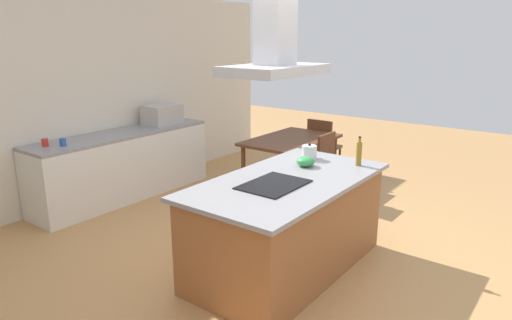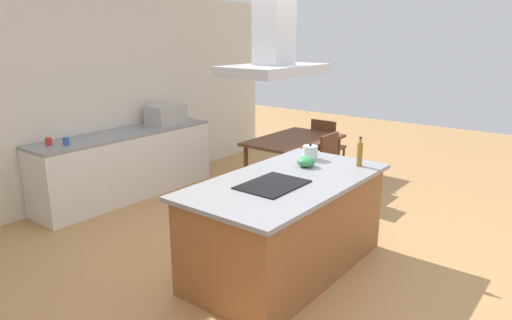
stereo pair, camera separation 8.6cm
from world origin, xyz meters
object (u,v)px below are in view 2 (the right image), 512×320
(chair_at_right_end, at_px, (326,143))
(mixing_bowl, at_px, (306,162))
(coffee_mug_red, at_px, (49,142))
(range_hood, at_px, (274,43))
(chair_facing_island, at_px, (335,163))
(tea_kettle, at_px, (310,152))
(dining_table, at_px, (294,144))
(olive_oil_bottle, at_px, (360,154))
(cooktop, at_px, (273,185))
(coffee_mug_blue, at_px, (66,141))
(countertop_microwave, at_px, (166,114))

(chair_at_right_end, bearing_deg, mixing_bowl, -154.88)
(coffee_mug_red, xyz_separation_m, chair_at_right_end, (3.55, -1.73, -0.44))
(chair_at_right_end, relative_size, range_hood, 0.99)
(mixing_bowl, xyz_separation_m, chair_facing_island, (1.53, 0.48, -0.44))
(chair_facing_island, bearing_deg, tea_kettle, -163.83)
(dining_table, relative_size, chair_facing_island, 1.57)
(olive_oil_bottle, distance_m, chair_facing_island, 1.57)
(dining_table, distance_m, chair_facing_island, 0.68)
(cooktop, height_order, range_hood, range_hood)
(coffee_mug_blue, bearing_deg, dining_table, -32.29)
(mixing_bowl, distance_m, chair_facing_island, 1.66)
(coffee_mug_red, xyz_separation_m, range_hood, (0.43, -2.96, 1.16))
(coffee_mug_red, relative_size, range_hood, 0.10)
(tea_kettle, height_order, range_hood, range_hood)
(tea_kettle, bearing_deg, coffee_mug_blue, 115.41)
(coffee_mug_red, bearing_deg, olive_oil_bottle, -66.13)
(cooktop, relative_size, chair_at_right_end, 0.67)
(coffee_mug_red, xyz_separation_m, chair_facing_island, (2.64, -2.39, -0.44))
(olive_oil_bottle, bearing_deg, mixing_bowl, 130.01)
(mixing_bowl, xyz_separation_m, chair_at_right_end, (2.44, 1.15, -0.44))
(cooktop, relative_size, olive_oil_bottle, 2.03)
(cooktop, relative_size, chair_facing_island, 0.67)
(coffee_mug_red, height_order, chair_facing_island, coffee_mug_red)
(chair_at_right_end, xyz_separation_m, range_hood, (-3.12, -1.23, 1.59))
(range_hood, bearing_deg, mixing_bowl, 7.03)
(mixing_bowl, height_order, countertop_microwave, countertop_microwave)
(range_hood, bearing_deg, countertop_microwave, 65.43)
(cooktop, height_order, countertop_microwave, countertop_microwave)
(coffee_mug_red, bearing_deg, mixing_bowl, -68.89)
(chair_at_right_end, bearing_deg, tea_kettle, -154.65)
(tea_kettle, distance_m, range_hood, 1.49)
(range_hood, bearing_deg, chair_facing_island, 14.34)
(tea_kettle, distance_m, olive_oil_bottle, 0.53)
(cooktop, height_order, coffee_mug_red, coffee_mug_red)
(range_hood, bearing_deg, chair_at_right_end, 21.50)
(mixing_bowl, distance_m, coffee_mug_red, 3.08)
(cooktop, distance_m, range_hood, 1.20)
(dining_table, bearing_deg, cooktop, -150.85)
(mixing_bowl, xyz_separation_m, dining_table, (1.53, 1.15, -0.28))
(cooktop, relative_size, coffee_mug_red, 6.67)
(dining_table, bearing_deg, mixing_bowl, -143.14)
(cooktop, distance_m, dining_table, 2.53)
(coffee_mug_red, bearing_deg, tea_kettle, -63.46)
(tea_kettle, distance_m, coffee_mug_red, 3.08)
(dining_table, xyz_separation_m, chair_facing_island, (0.00, -0.67, -0.16))
(tea_kettle, bearing_deg, cooktop, -168.14)
(countertop_microwave, bearing_deg, mixing_bowl, -102.91)
(chair_at_right_end, bearing_deg, range_hood, -158.50)
(countertop_microwave, height_order, dining_table, countertop_microwave)
(tea_kettle, xyz_separation_m, coffee_mug_red, (-1.38, 2.76, -0.03))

